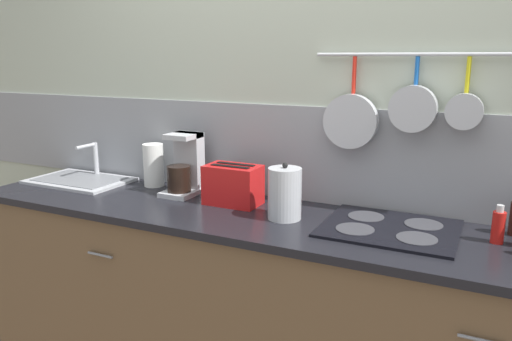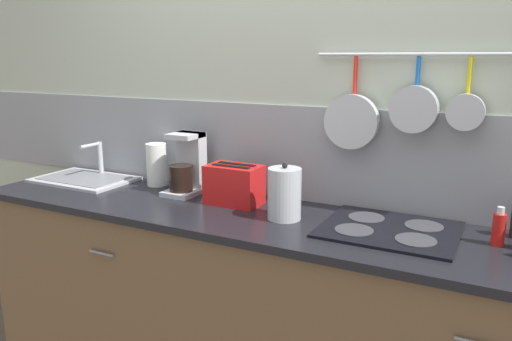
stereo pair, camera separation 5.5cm
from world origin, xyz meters
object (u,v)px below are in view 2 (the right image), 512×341
(coffee_maker, at_px, (187,168))
(kettle, at_px, (284,194))
(toaster, at_px, (234,185))
(bottle_olive_oil, at_px, (499,228))
(paper_towel_roll, at_px, (157,165))

(coffee_maker, relative_size, kettle, 1.25)
(toaster, relative_size, bottle_olive_oil, 1.85)
(coffee_maker, relative_size, toaster, 1.14)
(paper_towel_roll, xyz_separation_m, toaster, (0.55, -0.11, -0.02))
(paper_towel_roll, relative_size, bottle_olive_oil, 1.55)
(paper_towel_roll, distance_m, coffee_maker, 0.24)
(coffee_maker, height_order, bottle_olive_oil, coffee_maker)
(paper_towel_roll, xyz_separation_m, coffee_maker, (0.24, -0.05, 0.02))
(paper_towel_roll, height_order, bottle_olive_oil, paper_towel_roll)
(paper_towel_roll, height_order, coffee_maker, coffee_maker)
(paper_towel_roll, xyz_separation_m, kettle, (0.85, -0.21, -0.00))
(toaster, bearing_deg, bottle_olive_oil, -0.50)
(paper_towel_roll, distance_m, bottle_olive_oil, 1.69)
(paper_towel_roll, distance_m, toaster, 0.56)
(kettle, bearing_deg, toaster, 162.69)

